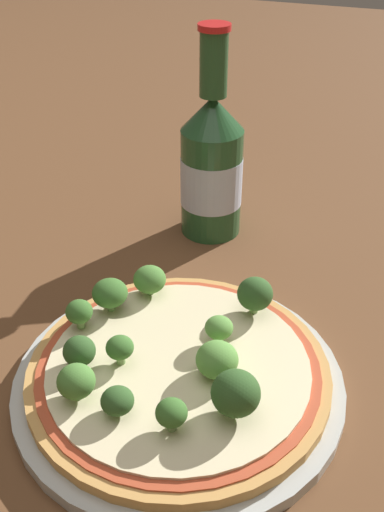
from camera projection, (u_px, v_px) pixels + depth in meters
name	position (u px, v px, depth m)	size (l,w,h in m)	color
ground_plane	(179.00, 387.00, 0.49)	(3.00, 3.00, 0.00)	brown
plate	(174.00, 383.00, 0.48)	(0.26, 0.26, 0.01)	#B2B7B2
pizza	(174.00, 368.00, 0.48)	(0.24, 0.24, 0.01)	tan
broccoli_floret_0	(76.00, 382.00, 0.43)	(0.03, 0.03, 0.03)	#7A9E5B
broccoli_floret_1	(236.00, 393.00, 0.42)	(0.04, 0.04, 0.04)	#7A9E5B
broccoli_floret_2	(150.00, 280.00, 0.54)	(0.03, 0.03, 0.03)	#7A9E5B
broccoli_floret_3	(79.00, 312.00, 0.50)	(0.02, 0.02, 0.03)	#7A9E5B
broccoli_floret_4	(110.00, 293.00, 0.52)	(0.03, 0.03, 0.03)	#7A9E5B
broccoli_floret_5	(79.00, 351.00, 0.46)	(0.03, 0.03, 0.03)	#7A9E5B
broccoli_floret_6	(217.00, 361.00, 0.45)	(0.03, 0.03, 0.03)	#7A9E5B
broccoli_floret_7	(255.00, 294.00, 0.51)	(0.03, 0.03, 0.03)	#7A9E5B
broccoli_floret_8	(219.00, 328.00, 0.48)	(0.02, 0.02, 0.03)	#7A9E5B
broccoli_floret_9	(171.00, 413.00, 0.41)	(0.02, 0.02, 0.03)	#7A9E5B
broccoli_floret_10	(117.00, 401.00, 0.42)	(0.02, 0.02, 0.02)	#7A9E5B
broccoli_floret_11	(120.00, 348.00, 0.46)	(0.02, 0.02, 0.02)	#7A9E5B
beer_bottle	(212.00, 165.00, 0.64)	(0.07, 0.07, 0.23)	#234C28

